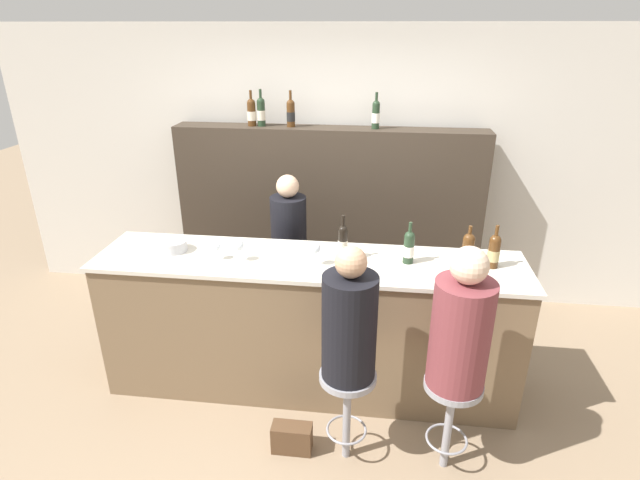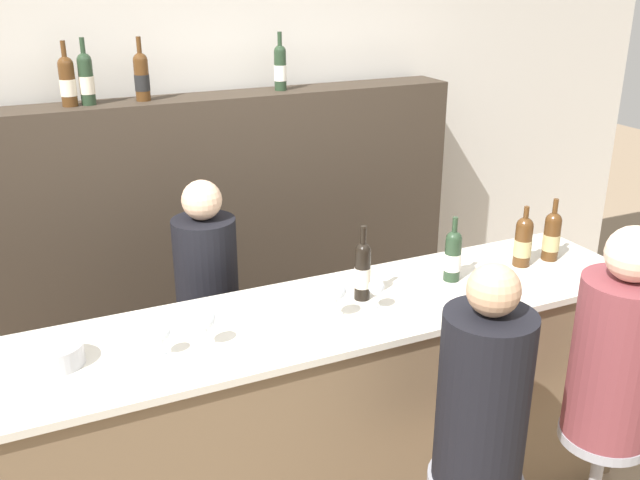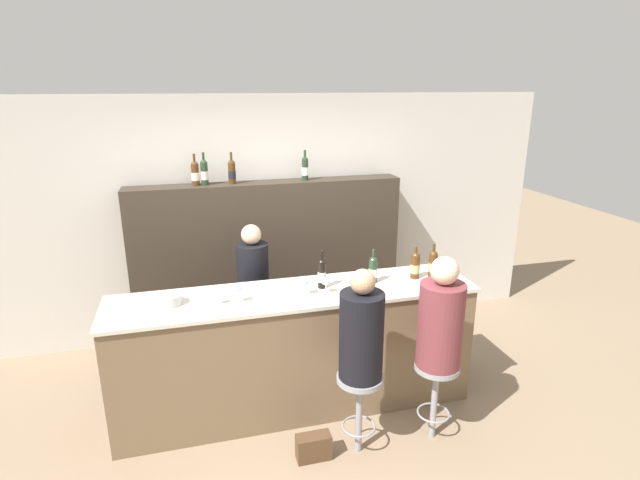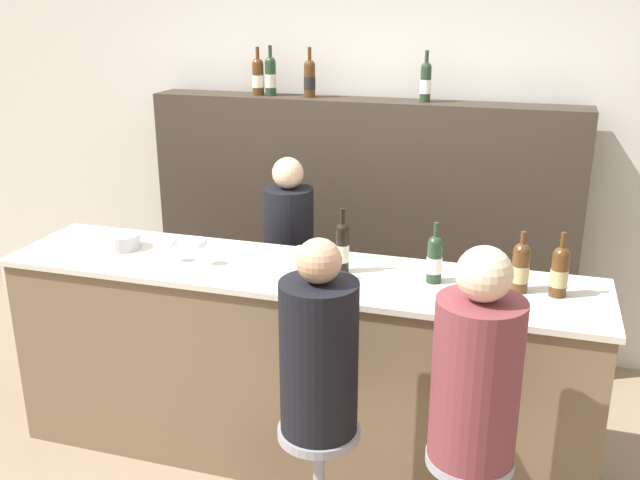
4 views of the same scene
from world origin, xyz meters
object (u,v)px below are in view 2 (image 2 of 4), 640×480
Objects in this scene: guest_seated_right at (618,348)px; bartender at (210,338)px; wine_glass_3 at (376,289)px; wine_bottle_counter_0 at (363,270)px; wine_bottle_counter_2 at (523,241)px; wine_glass_1 at (206,320)px; guest_seated_left at (484,391)px; wine_glass_0 at (162,334)px; bar_stool_right at (598,461)px; wine_glass_2 at (337,292)px; wine_bottle_backbar_1 at (86,78)px; metal_bowl at (56,354)px; wine_bottle_counter_1 at (453,255)px; wine_bottle_backbar_2 at (142,76)px; wine_bottle_backbar_3 at (280,67)px; wine_bottle_backbar_0 at (67,81)px; wine_bottle_counter_3 at (552,236)px.

guest_seated_right is 1.82m from bartender.
guest_seated_right reaches higher than wine_glass_3.
wine_bottle_counter_0 is 0.84m from wine_bottle_counter_2.
wine_glass_3 is at bearing 0.00° from wine_glass_1.
guest_seated_right is (0.62, 0.00, 0.02)m from guest_seated_left.
guest_seated_left is 0.56× the size of bartender.
wine_glass_0 reaches higher than bar_stool_right.
wine_glass_2 is (-1.01, -0.11, -0.01)m from wine_bottle_counter_2.
guest_seated_right is (1.59, -0.59, -0.14)m from wine_glass_0.
wine_bottle_counter_0 is at bearing 180.00° from wine_bottle_counter_2.
wine_glass_1 is at bearing -84.23° from wine_bottle_backbar_1.
wine_bottle_counter_1 is at bearing 0.47° from metal_bowl.
wine_bottle_backbar_2 is 1.67m from wine_glass_3.
wine_bottle_backbar_3 is 1.58m from wine_glass_3.
wine_bottle_counter_2 is 1.83× the size of wine_glass_2.
metal_bowl is at bearing 160.31° from guest_seated_right.
guest_seated_right is (-0.12, -0.71, -0.17)m from wine_bottle_counter_2.
guest_seated_right is (1.30, -2.00, -0.83)m from wine_bottle_backbar_2.
wine_bottle_counter_1 is 0.95× the size of wine_bottle_backbar_0.
guest_seated_right reaches higher than wine_glass_0.
wine_bottle_backbar_3 is 1.59m from wine_glass_2.
bartender is at bearing 113.66° from wine_glass_2.
wine_bottle_backbar_1 is at bearing 142.59° from wine_bottle_counter_2.
wine_bottle_backbar_0 is at bearing 125.94° from wine_bottle_counter_0.
wine_bottle_backbar_2 is 0.21× the size of bartender.
metal_bowl is at bearing -179.53° from wine_bottle_counter_1.
wine_bottle_backbar_2 is 0.38× the size of guest_seated_left.
wine_bottle_backbar_0 is at bearing 123.06° from bartender.
guest_seated_left is at bearing -36.39° from wine_glass_1.
wine_bottle_counter_3 reaches higher than wine_bottle_counter_1.
wine_bottle_backbar_0 is 0.36× the size of guest_seated_right.
wine_glass_2 is at bearing 180.00° from wine_glass_3.
wine_bottle_counter_3 is (1.01, 0.00, -0.01)m from wine_bottle_counter_0.
guest_seated_left is at bearing -71.23° from wine_bottle_backbar_2.
guest_seated_right is (0.72, -0.59, -0.14)m from wine_glass_3.
bar_stool_right is 0.75× the size of guest_seated_right.
wine_bottle_counter_0 is at bearing 135.56° from guest_seated_right.
wine_bottle_backbar_3 is at bearing -0.00° from wine_bottle_backbar_0.
wine_glass_1 is 1.01m from guest_seated_left.
metal_bowl is 0.29× the size of bar_stool_right.
wine_bottle_counter_3 reaches higher than wine_bottle_counter_2.
wine_bottle_backbar_0 reaches higher than wine_bottle_counter_2.
wine_glass_2 is 0.19× the size of guest_seated_left.
wine_bottle_backbar_0 is 1.58m from wine_glass_1.
wine_bottle_backbar_2 is 0.36× the size of guest_seated_right.
wine_glass_1 is at bearing -175.77° from wine_bottle_counter_2.
wine_bottle_counter_3 is at bearing 3.49° from wine_glass_0.
wine_bottle_counter_0 is at bearing 180.00° from wine_bottle_counter_1.
wine_bottle_backbar_2 is 1.59m from wine_glass_0.
wine_bottle_counter_0 is 1.46m from wine_bottle_backbar_3.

